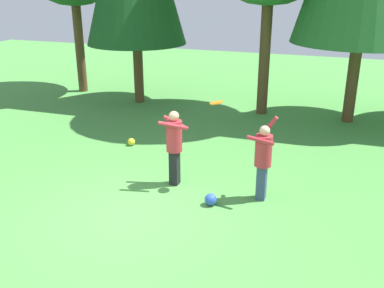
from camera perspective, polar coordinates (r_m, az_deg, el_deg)
The scene contains 6 objects.
ground_plane at distance 8.59m, azimuth -8.11°, elevation -9.17°, with size 40.00×40.00×0.00m, color #4C9342.
person_thrower at distance 8.82m, azimuth 9.25°, elevation -1.59°, with size 0.56×0.56×1.75m.
person_catcher at distance 9.34m, azimuth -2.33°, elevation 0.30°, with size 0.65×0.58×1.67m.
frisbee at distance 8.93m, azimuth 3.17°, elevation 5.40°, with size 0.28×0.28×0.07m.
ball_blue at distance 8.81m, azimuth 2.44°, elevation -7.24°, with size 0.25×0.25×0.25m, color blue.
ball_yellow at distance 11.98m, azimuth -7.91°, elevation 0.28°, with size 0.20×0.20×0.20m, color yellow.
Camera 1 is at (3.59, -6.54, 4.27)m, focal length 40.92 mm.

